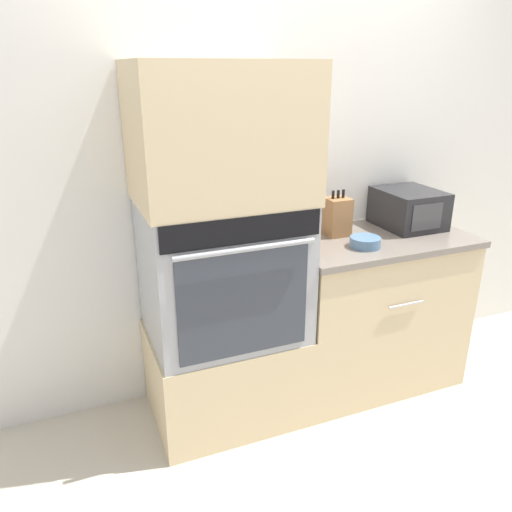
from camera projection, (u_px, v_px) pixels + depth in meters
The scene contains 12 objects.
ground_plane at pixel (314, 426), 2.69m from camera, with size 12.00×12.00×0.00m, color beige.
wall_back at pixel (270, 174), 2.79m from camera, with size 8.00×0.05×2.50m.
oven_cabinet_base at pixel (226, 372), 2.72m from camera, with size 0.79×0.60×0.50m.
wall_oven at pixel (223, 270), 2.50m from camera, with size 0.77×0.64×0.71m.
oven_cabinet_upper at pixel (220, 133), 2.26m from camera, with size 0.79×0.60×0.63m.
counter_unit at pixel (370, 309), 2.96m from camera, with size 1.05×0.63×0.92m.
microwave at pixel (408, 208), 2.93m from camera, with size 0.33×0.38×0.22m.
knife_block at pixel (337, 216), 2.78m from camera, with size 0.13×0.13×0.26m.
bowl at pixel (365, 242), 2.62m from camera, with size 0.16×0.16×0.05m.
condiment_jar_near at pixel (307, 234), 2.67m from camera, with size 0.05×0.05×0.11m.
condiment_jar_mid at pixel (339, 220), 2.97m from camera, with size 0.05×0.05×0.08m.
condiment_jar_far at pixel (316, 242), 2.55m from camera, with size 0.04×0.04×0.10m.
Camera 1 is at (-1.11, -1.91, 1.82)m, focal length 35.00 mm.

